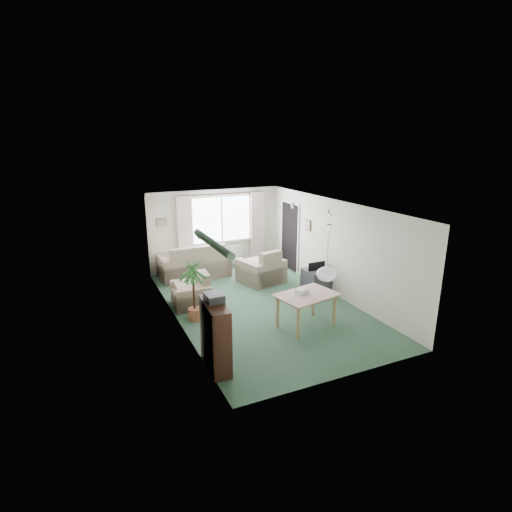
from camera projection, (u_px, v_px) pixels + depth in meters
name	position (u px, v px, depth m)	size (l,w,h in m)	color
ground	(261.00, 306.00, 9.48)	(6.50, 6.50, 0.00)	#2F4F39
window	(221.00, 219.00, 11.96)	(1.80, 0.03, 1.30)	white
curtain_rod	(222.00, 194.00, 11.67)	(2.60, 0.03, 0.03)	black
curtain_left	(185.00, 231.00, 11.48)	(0.45, 0.08, 2.00)	beige
curtain_right	(258.00, 224.00, 12.39)	(0.45, 0.08, 2.00)	beige
radiator	(223.00, 255.00, 12.23)	(1.20, 0.10, 0.55)	white
doorway	(290.00, 237.00, 11.91)	(0.03, 0.95, 2.00)	black
pendant_lamp	(327.00, 274.00, 7.14)	(0.36, 0.36, 0.36)	white
tinsel_garland	(212.00, 243.00, 6.07)	(1.60, 1.60, 0.12)	#196626
bauble_cluster_a	(293.00, 204.00, 10.16)	(0.20, 0.20, 0.20)	silver
bauble_cluster_b	(330.00, 210.00, 9.23)	(0.20, 0.20, 0.20)	silver
wall_picture_back	(161.00, 222.00, 11.22)	(0.28, 0.03, 0.22)	brown
wall_picture_right	(308.00, 225.00, 10.88)	(0.03, 0.24, 0.30)	brown
sofa	(194.00, 260.00, 11.41)	(1.94, 1.03, 0.97)	beige
armchair_corner	(261.00, 265.00, 10.96)	(1.06, 1.00, 0.94)	#C1B792
armchair_left	(191.00, 290.00, 9.40)	(0.88, 0.83, 0.79)	beige
coffee_table	(216.00, 267.00, 11.76)	(0.77, 0.43, 0.35)	black
photo_frame	(213.00, 259.00, 11.67)	(0.12, 0.02, 0.16)	#513129
bookshelf	(215.00, 335.00, 6.79)	(0.32, 0.97, 1.18)	black
hifi_box	(214.00, 298.00, 6.67)	(0.28, 0.35, 0.14)	#303135
houseplant	(194.00, 289.00, 8.54)	(0.62, 0.62, 1.44)	#23541C
dining_table	(306.00, 311.00, 8.35)	(1.12, 0.75, 0.70)	tan
gift_box	(302.00, 292.00, 8.28)	(0.25, 0.18, 0.12)	silver
tv_cube	(316.00, 281.00, 10.32)	(0.57, 0.63, 0.57)	#3B3A3F
pet_bed	(306.00, 297.00, 9.84)	(0.60, 0.60, 0.12)	navy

